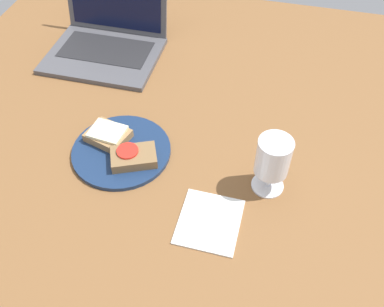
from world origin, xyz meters
TOP-DOWN VIEW (x-y plane):
  - wooden_table at (0.00, 0.00)cm, footprint 140.00×140.00cm
  - plate at (-11.77, -6.62)cm, footprint 22.44×22.44cm
  - sandwich_with_tomato at (-7.87, -9.10)cm, footprint 11.60×9.79cm
  - sandwich_with_cheese at (-15.77, -4.13)cm, footprint 10.81×9.49cm
  - wine_glass at (21.74, -8.13)cm, footprint 7.02×7.02cm
  - laptop at (-29.46, 30.87)cm, footprint 30.91×27.65cm
  - napkin at (11.71, -20.02)cm, footprint 12.24×13.55cm

SIDE VIEW (x-z plane):
  - wooden_table at x=0.00cm, z-range 0.00..3.00cm
  - napkin at x=11.71cm, z-range 3.00..3.40cm
  - plate at x=-11.77cm, z-range 3.00..4.05cm
  - sandwich_with_cheese at x=-15.77cm, z-range 3.97..6.66cm
  - sandwich_with_tomato at x=-7.87cm, z-range 3.91..6.73cm
  - laptop at x=-29.46cm, z-range -2.87..16.59cm
  - wine_glass at x=21.74cm, z-range 4.78..18.35cm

